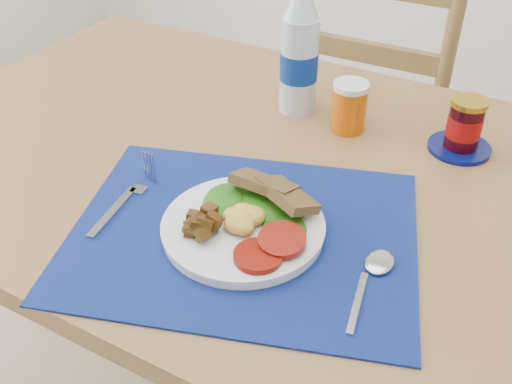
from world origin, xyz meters
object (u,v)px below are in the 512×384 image
chair_far (379,88)px  jam_on_saucer (464,128)px  breakfast_plate (239,224)px  water_bottle (299,57)px  juice_glass (349,108)px

chair_far → jam_on_saucer: size_ratio=10.12×
breakfast_plate → water_bottle: (-0.10, 0.40, 0.09)m
chair_far → jam_on_saucer: chair_far is taller
breakfast_plate → jam_on_saucer: (0.23, 0.40, 0.02)m
juice_glass → jam_on_saucer: jam_on_saucer is taller
water_bottle → jam_on_saucer: size_ratio=2.25×
breakfast_plate → juice_glass: juice_glass is taller
water_bottle → juice_glass: size_ratio=2.79×
chair_far → water_bottle: bearing=86.3°
water_bottle → juice_glass: (0.12, -0.03, -0.07)m
chair_far → breakfast_plate: (0.08, -0.90, 0.19)m
jam_on_saucer → chair_far: bearing=121.9°
juice_glass → breakfast_plate: bearing=-93.7°
water_bottle → juice_glass: water_bottle is taller
jam_on_saucer → juice_glass: bearing=-171.8°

